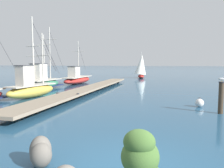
# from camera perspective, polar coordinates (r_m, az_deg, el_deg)

# --- Properties ---
(ground_plane) EXTENTS (400.00, 400.00, 0.00)m
(ground_plane) POSITION_cam_1_polar(r_m,az_deg,el_deg) (6.12, 4.49, -20.46)
(ground_plane) COLOR navy
(floating_dock) EXTENTS (2.22, 23.66, 0.53)m
(floating_dock) POSITION_cam_1_polar(r_m,az_deg,el_deg) (20.77, -5.66, -1.05)
(floating_dock) COLOR gray
(floating_dock) RESTS_ON ground
(fishing_boat_0) EXTENTS (2.14, 6.79, 6.48)m
(fishing_boat_0) POSITION_cam_1_polar(r_m,az_deg,el_deg) (24.17, -17.17, 0.61)
(fishing_boat_0) COLOR #337556
(fishing_boat_0) RESTS_ON ground
(fishing_boat_1) EXTENTS (2.13, 5.86, 6.19)m
(fishing_boat_1) POSITION_cam_1_polar(r_m,az_deg,el_deg) (18.45, -19.82, -0.94)
(fishing_boat_1) COLOR gold
(fishing_boat_1) RESTS_ON ground
(fishing_boat_2) EXTENTS (1.96, 6.68, 5.50)m
(fishing_boat_2) POSITION_cam_1_polar(r_m,az_deg,el_deg) (29.29, -8.85, 1.33)
(fishing_boat_2) COLOR #AD2823
(fishing_boat_2) RESTS_ON ground
(mooring_piling) EXTENTS (0.30, 0.30, 1.69)m
(mooring_piling) POSITION_cam_1_polar(r_m,az_deg,el_deg) (13.14, 25.86, -2.99)
(mooring_piling) COLOR #3D3023
(mooring_piling) RESTS_ON ground
(perched_seagull) EXTENTS (0.38, 0.15, 0.27)m
(perched_seagull) POSITION_cam_1_polar(r_m,az_deg,el_deg) (13.04, 26.01, 1.18)
(perched_seagull) COLOR gold
(perched_seagull) RESTS_ON mooring_piling
(shore_rock_near_left) EXTENTS (0.83, 0.89, 0.76)m
(shore_rock_near_left) POSITION_cam_1_polar(r_m,az_deg,el_deg) (6.38, -17.58, -16.13)
(shore_rock_near_left) COLOR #635E56
(shore_rock_near_left) RESTS_ON ground
(coastal_shrub) EXTENTS (0.82, 0.79, 1.46)m
(coastal_shrub) POSITION_cam_1_polar(r_m,az_deg,el_deg) (4.44, 7.48, -19.17)
(coastal_shrub) COLOR #4C3823
(coastal_shrub) RESTS_ON ground
(mooring_buoy) EXTENTS (0.51, 0.51, 0.58)m
(mooring_buoy) POSITION_cam_1_polar(r_m,az_deg,el_deg) (14.70, 21.27, -4.46)
(mooring_buoy) COLOR silver
(mooring_buoy) RESTS_ON ground
(distant_sailboat) EXTENTS (2.68, 4.17, 4.59)m
(distant_sailboat) POSITION_cam_1_polar(r_m,az_deg,el_deg) (40.39, 7.39, 4.43)
(distant_sailboat) COLOR #AD2823
(distant_sailboat) RESTS_ON ground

